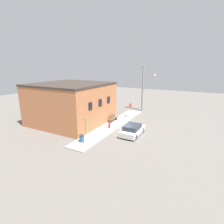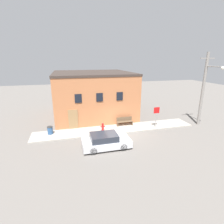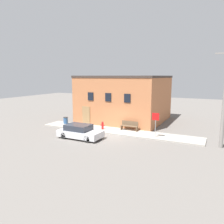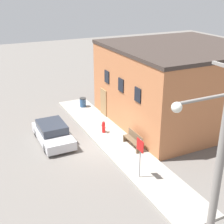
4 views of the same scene
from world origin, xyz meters
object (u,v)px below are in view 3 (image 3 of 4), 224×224
at_px(fire_hydrant, 103,125).
at_px(stop_sign, 156,120).
at_px(parked_car, 80,132).
at_px(bench, 129,126).
at_px(trash_bin, 66,120).

bearing_deg(fire_hydrant, stop_sign, -5.41).
bearing_deg(parked_car, bench, 53.97).
distance_m(trash_bin, parked_car, 6.11).
xyz_separation_m(bench, trash_bin, (-7.81, -0.38, -0.08)).
relative_size(bench, trash_bin, 2.32).
distance_m(stop_sign, trash_bin, 10.98).
height_order(fire_hydrant, parked_car, parked_car).
xyz_separation_m(stop_sign, trash_bin, (-10.87, 1.02, -1.17)).
bearing_deg(parked_car, fire_hydrant, 82.33).
xyz_separation_m(fire_hydrant, stop_sign, (5.71, -0.54, 1.14)).
bearing_deg(bench, stop_sign, -24.62).
relative_size(trash_bin, parked_car, 0.19).
relative_size(bench, parked_car, 0.44).
bearing_deg(bench, trash_bin, -177.22).
relative_size(fire_hydrant, trash_bin, 1.07).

